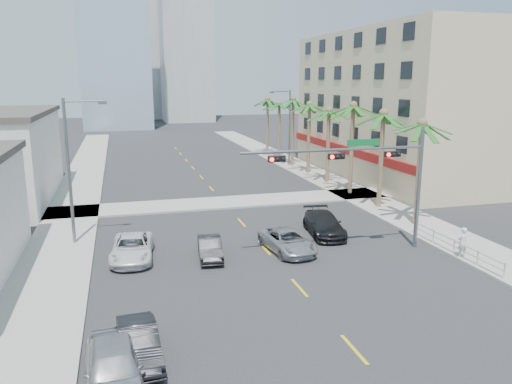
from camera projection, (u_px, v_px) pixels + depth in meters
ground at (333, 325)px, 20.82m from camera, size 260.00×260.00×0.00m
sidewalk_right at (366, 199)px, 42.73m from camera, size 4.00×120.00×0.15m
sidewalk_left at (70, 219)px, 36.52m from camera, size 4.00×120.00×0.15m
sidewalk_cross at (225, 203)px, 41.51m from camera, size 80.00×4.00×0.15m
building_right at (410, 105)px, 53.10m from camera, size 15.25×28.00×15.00m
tower_far_left at (113, 11)px, 102.93m from camera, size 14.00×14.00×48.00m
tower_far_center at (133, 39)px, 133.11m from camera, size 16.00×16.00×42.00m
traffic_signal_mast at (372, 168)px, 28.69m from camera, size 11.12×0.54×7.20m
palm_tree_0 at (422, 125)px, 33.57m from camera, size 4.80×4.80×7.80m
palm_tree_1 at (383, 115)px, 38.39m from camera, size 4.80×4.80×8.16m
palm_tree_2 at (353, 107)px, 43.20m from camera, size 4.80×4.80×8.52m
palm_tree_3 at (329, 111)px, 48.25m from camera, size 4.80×4.80×7.80m
palm_tree_4 at (309, 105)px, 53.07m from camera, size 4.80×4.80×8.16m
palm_tree_5 at (293, 100)px, 57.89m from camera, size 4.80×4.80×8.52m
palm_tree_6 at (279, 104)px, 62.93m from camera, size 4.80×4.80×7.80m
palm_tree_7 at (268, 100)px, 67.75m from camera, size 4.80×4.80×8.16m
streetlight_left at (72, 164)px, 30.05m from camera, size 2.55×0.25×9.00m
streetlight_right at (288, 124)px, 58.32m from camera, size 2.55×0.25×9.00m
guardrail at (454, 245)px, 28.98m from camera, size 0.08×8.08×1.00m
car_parked_near at (113, 368)px, 16.33m from camera, size 2.12×4.73×1.58m
car_parked_mid at (139, 343)px, 18.11m from camera, size 1.63×4.03×1.30m
car_parked_far at (132, 248)px, 28.35m from camera, size 2.71×5.09×1.36m
car_lane_left at (210, 248)px, 28.59m from camera, size 1.65×3.80×1.21m
car_lane_center at (287, 241)px, 29.71m from camera, size 2.71×4.94×1.31m
car_lane_right at (324, 224)px, 32.96m from camera, size 2.68×5.23×1.45m
pedestrian at (462, 242)px, 28.27m from camera, size 0.70×0.52×1.75m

